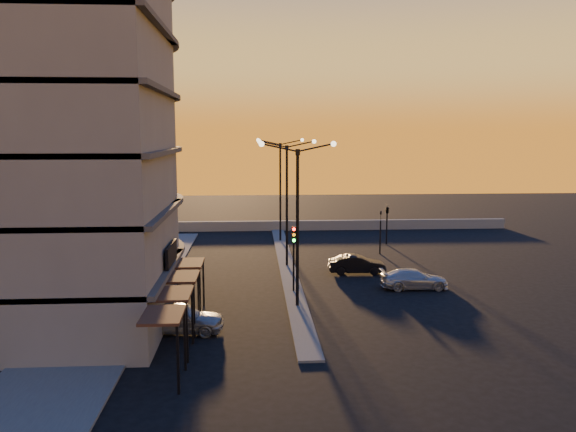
# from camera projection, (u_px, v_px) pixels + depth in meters

# --- Properties ---
(ground) EXTENTS (120.00, 120.00, 0.00)m
(ground) POSITION_uv_depth(u_px,v_px,m) (297.00, 307.00, 32.35)
(ground) COLOR black
(ground) RESTS_ON ground
(sidewalk_west) EXTENTS (5.00, 40.00, 0.12)m
(sidewalk_west) POSITION_uv_depth(u_px,v_px,m) (128.00, 290.00, 35.64)
(sidewalk_west) COLOR #52524F
(sidewalk_west) RESTS_ON ground
(median) EXTENTS (1.20, 36.00, 0.12)m
(median) POSITION_uv_depth(u_px,v_px,m) (287.00, 266.00, 42.21)
(median) COLOR #52524F
(median) RESTS_ON ground
(parapet) EXTENTS (44.00, 0.50, 1.00)m
(parapet) POSITION_uv_depth(u_px,v_px,m) (297.00, 225.00, 58.07)
(parapet) COLOR slate
(parapet) RESTS_ON ground
(building) EXTENTS (14.35, 17.08, 25.00)m
(building) POSITION_uv_depth(u_px,v_px,m) (35.00, 96.00, 29.79)
(building) COLOR slate
(building) RESTS_ON ground
(streetlamp_near) EXTENTS (4.32, 0.32, 9.51)m
(streetlamp_near) POSITION_uv_depth(u_px,v_px,m) (297.00, 211.00, 31.54)
(streetlamp_near) COLOR black
(streetlamp_near) RESTS_ON ground
(streetlamp_mid) EXTENTS (4.32, 0.32, 9.51)m
(streetlamp_mid) POSITION_uv_depth(u_px,v_px,m) (287.00, 193.00, 41.41)
(streetlamp_mid) COLOR black
(streetlamp_mid) RESTS_ON ground
(streetlamp_far) EXTENTS (4.32, 0.32, 9.51)m
(streetlamp_far) POSITION_uv_depth(u_px,v_px,m) (280.00, 181.00, 51.28)
(streetlamp_far) COLOR black
(streetlamp_far) RESTS_ON ground
(traffic_light_main) EXTENTS (0.28, 0.44, 4.25)m
(traffic_light_main) POSITION_uv_depth(u_px,v_px,m) (294.00, 248.00, 34.76)
(traffic_light_main) COLOR black
(traffic_light_main) RESTS_ON ground
(signal_east_a) EXTENTS (0.13, 0.16, 3.60)m
(signal_east_a) POSITION_uv_depth(u_px,v_px,m) (380.00, 231.00, 46.38)
(signal_east_a) COLOR black
(signal_east_a) RESTS_ON ground
(signal_east_b) EXTENTS (0.42, 1.99, 3.60)m
(signal_east_b) POSITION_uv_depth(u_px,v_px,m) (387.00, 210.00, 50.26)
(signal_east_b) COLOR black
(signal_east_b) RESTS_ON ground
(car_hatchback) EXTENTS (4.63, 2.26, 1.52)m
(car_hatchback) POSITION_uv_depth(u_px,v_px,m) (179.00, 318.00, 28.17)
(car_hatchback) COLOR #96999D
(car_hatchback) RESTS_ON ground
(car_sedan) EXTENTS (4.09, 1.59, 1.33)m
(car_sedan) POSITION_uv_depth(u_px,v_px,m) (357.00, 264.00, 40.09)
(car_sedan) COLOR black
(car_sedan) RESTS_ON ground
(car_wagon) EXTENTS (4.39, 1.82, 1.27)m
(car_wagon) POSITION_uv_depth(u_px,v_px,m) (414.00, 279.00, 36.16)
(car_wagon) COLOR #B1B5B9
(car_wagon) RESTS_ON ground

